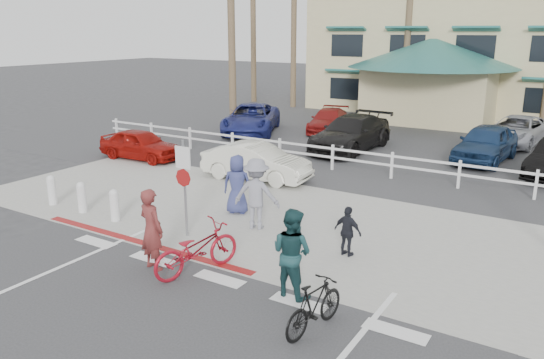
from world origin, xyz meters
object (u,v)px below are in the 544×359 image
Objects in this scene: car_white_sedan at (256,162)px; car_red_compact at (141,144)px; sign_post at (185,184)px; bike_red at (197,249)px; bike_black at (314,306)px.

car_white_sedan is 5.92m from car_red_compact.
sign_post is at bearing -129.74° from car_red_compact.
bike_red is (1.65, -1.58, -0.88)m from sign_post.
sign_post is 1.77× the size of bike_black.
bike_black is at bearing -125.04° from car_red_compact.
car_red_compact is (-7.38, 5.69, -0.81)m from sign_post.
car_red_compact is at bearing 142.39° from sign_post.
car_white_sedan is at bearing 104.66° from sign_post.
bike_red is 3.44m from bike_black.
sign_post is 1.34× the size of bike_red.
sign_post is 0.78× the size of car_red_compact.
bike_black is 10.22m from car_white_sedan.
bike_black is 14.76m from car_red_compact.
bike_black is at bearing -144.14° from car_white_sedan.
bike_red is 1.32× the size of bike_black.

